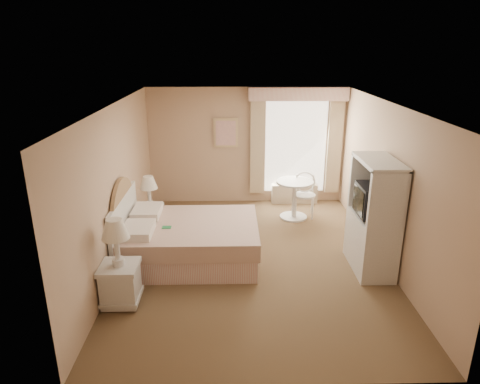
{
  "coord_description": "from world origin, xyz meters",
  "views": [
    {
      "loc": [
        -0.35,
        -6.25,
        3.35
      ],
      "look_at": [
        -0.2,
        0.3,
        1.06
      ],
      "focal_mm": 32.0,
      "sensor_mm": 36.0,
      "label": 1
    }
  ],
  "objects_px": {
    "nightstand_far": "(150,212)",
    "round_table": "(294,193)",
    "cafe_chair": "(305,191)",
    "bed": "(184,239)",
    "nightstand_near": "(120,273)",
    "armoire": "(373,225)"
  },
  "relations": [
    {
      "from": "nightstand_far",
      "to": "round_table",
      "type": "relative_size",
      "value": 1.38
    },
    {
      "from": "nightstand_far",
      "to": "cafe_chair",
      "type": "relative_size",
      "value": 1.2
    },
    {
      "from": "bed",
      "to": "nightstand_far",
      "type": "xyz_separation_m",
      "value": [
        -0.72,
        1.09,
        0.05
      ]
    },
    {
      "from": "bed",
      "to": "nightstand_far",
      "type": "relative_size",
      "value": 2.0
    },
    {
      "from": "nightstand_far",
      "to": "cafe_chair",
      "type": "xyz_separation_m",
      "value": [
        2.98,
        0.77,
        0.11
      ]
    },
    {
      "from": "bed",
      "to": "round_table",
      "type": "xyz_separation_m",
      "value": [
        2.03,
        1.73,
        0.16
      ]
    },
    {
      "from": "bed",
      "to": "nightstand_near",
      "type": "distance_m",
      "value": 1.44
    },
    {
      "from": "nightstand_near",
      "to": "cafe_chair",
      "type": "bearing_deg",
      "value": 46.06
    },
    {
      "from": "nightstand_near",
      "to": "armoire",
      "type": "distance_m",
      "value": 3.77
    },
    {
      "from": "round_table",
      "to": "armoire",
      "type": "bearing_deg",
      "value": -66.61
    },
    {
      "from": "round_table",
      "to": "armoire",
      "type": "height_order",
      "value": "armoire"
    },
    {
      "from": "nightstand_far",
      "to": "bed",
      "type": "bearing_deg",
      "value": -56.44
    },
    {
      "from": "nightstand_far",
      "to": "nightstand_near",
      "type": "bearing_deg",
      "value": -90.0
    },
    {
      "from": "bed",
      "to": "nightstand_near",
      "type": "height_order",
      "value": "bed"
    },
    {
      "from": "cafe_chair",
      "to": "bed",
      "type": "bearing_deg",
      "value": -132.28
    },
    {
      "from": "cafe_chair",
      "to": "nightstand_near",
      "type": "bearing_deg",
      "value": -125.61
    },
    {
      "from": "bed",
      "to": "armoire",
      "type": "xyz_separation_m",
      "value": [
        2.93,
        -0.34,
        0.37
      ]
    },
    {
      "from": "nightstand_far",
      "to": "round_table",
      "type": "xyz_separation_m",
      "value": [
        2.75,
        0.64,
        0.11
      ]
    },
    {
      "from": "round_table",
      "to": "bed",
      "type": "bearing_deg",
      "value": -139.59
    },
    {
      "from": "nightstand_near",
      "to": "round_table",
      "type": "bearing_deg",
      "value": 47.15
    },
    {
      "from": "armoire",
      "to": "cafe_chair",
      "type": "bearing_deg",
      "value": 106.97
    },
    {
      "from": "bed",
      "to": "armoire",
      "type": "bearing_deg",
      "value": -6.69
    }
  ]
}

